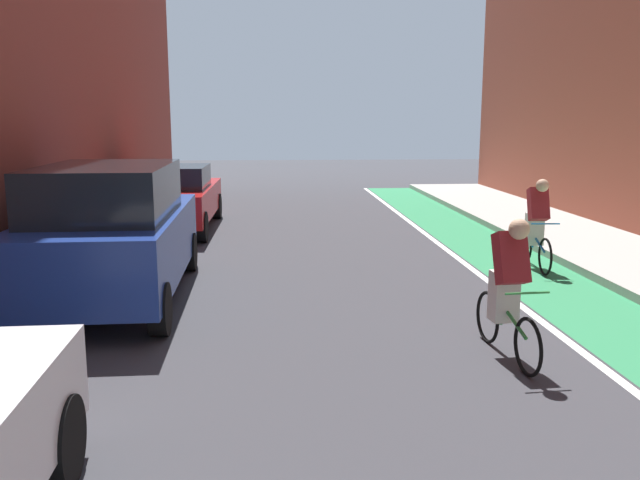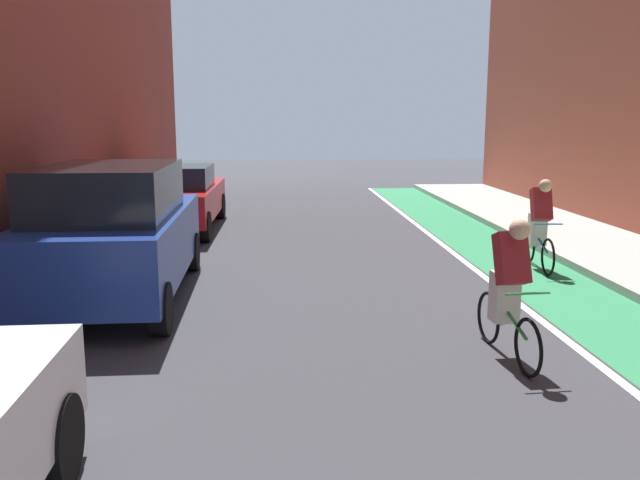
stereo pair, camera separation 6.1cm
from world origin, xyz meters
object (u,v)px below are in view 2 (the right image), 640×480
Objects in this scene: parked_sedan_red at (178,197)px; cyclist_far at (539,221)px; cyclist_trailing at (509,288)px; parked_suv_blue at (114,231)px.

parked_sedan_red is 8.31m from cyclist_far.
cyclist_trailing is 4.78m from cyclist_far.
parked_sedan_red is at bearing 146.41° from cyclist_far.
parked_sedan_red is at bearing 118.64° from cyclist_trailing.
parked_suv_blue is 7.11m from cyclist_far.
cyclist_trailing is at bearing -61.36° from parked_sedan_red.
parked_sedan_red is 2.71× the size of cyclist_trailing.
parked_suv_blue is 2.80× the size of cyclist_trailing.
parked_suv_blue is 5.58m from cyclist_trailing.
cyclist_trailing is 0.99× the size of cyclist_far.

